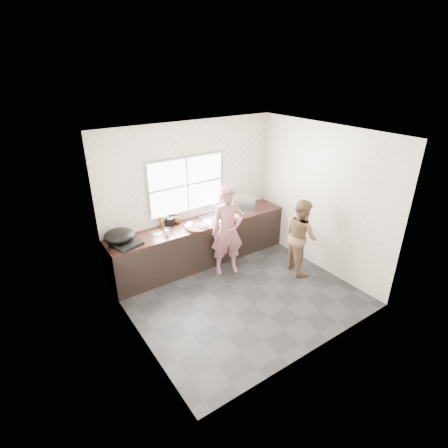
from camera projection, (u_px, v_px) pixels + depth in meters
floor at (241, 294)px, 6.00m from camera, size 3.60×3.20×0.01m
ceiling at (244, 134)px, 4.86m from camera, size 3.60×3.20×0.01m
wall_back at (191, 193)px, 6.63m from camera, size 3.60×0.01×2.70m
wall_left at (131, 256)px, 4.50m from camera, size 0.01×3.20×2.70m
wall_right at (321, 199)px, 6.36m from camera, size 0.01×3.20×2.70m
wall_front at (322, 268)px, 4.23m from camera, size 3.60×0.01×2.70m
cabinet at (201, 244)px, 6.79m from camera, size 3.60×0.62×0.82m
countertop at (201, 224)px, 6.61m from camera, size 3.60×0.64×0.04m
sink at (216, 218)px, 6.78m from camera, size 0.55×0.45×0.02m
faucet at (210, 208)px, 6.87m from camera, size 0.02×0.02×0.30m
window_frame at (187, 185)px, 6.48m from camera, size 1.60×0.05×1.10m
window_glazing at (187, 185)px, 6.46m from camera, size 1.50×0.01×1.00m
woman at (227, 234)px, 6.34m from camera, size 0.66×0.54×1.56m
person_side at (301, 236)px, 6.43m from camera, size 0.69×0.80×1.42m
cutting_board at (197, 228)px, 6.36m from camera, size 0.51×0.51×0.04m
cleaver at (189, 224)px, 6.44m from camera, size 0.23×0.23×0.01m
bowl_mince at (203, 226)px, 6.40m from camera, size 0.25×0.25×0.06m
bowl_crabs at (237, 216)px, 6.79m from camera, size 0.22×0.22×0.06m
bowl_held at (215, 221)px, 6.60m from camera, size 0.21×0.21×0.06m
black_pot at (168, 221)px, 6.46m from camera, size 0.28×0.28×0.16m
plate_food at (167, 226)px, 6.45m from camera, size 0.25×0.25×0.02m
bottle_green at (167, 219)px, 6.42m from camera, size 0.11×0.11×0.26m
bottle_brown_tall at (163, 222)px, 6.39m from camera, size 0.10×0.11×0.21m
bottle_brown_short at (177, 219)px, 6.54m from camera, size 0.17×0.17×0.18m
glass_jar at (167, 233)px, 6.10m from camera, size 0.09×0.09×0.10m
burner at (126, 244)px, 5.77m from camera, size 0.52×0.52×0.06m
wok at (119, 236)px, 5.77m from camera, size 0.62×0.62×0.19m
dish_rack at (242, 204)px, 7.03m from camera, size 0.53×0.46×0.34m
pot_lid_left at (135, 245)px, 5.77m from camera, size 0.30×0.30×0.01m
pot_lid_right at (157, 233)px, 6.19m from camera, size 0.26×0.26×0.01m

